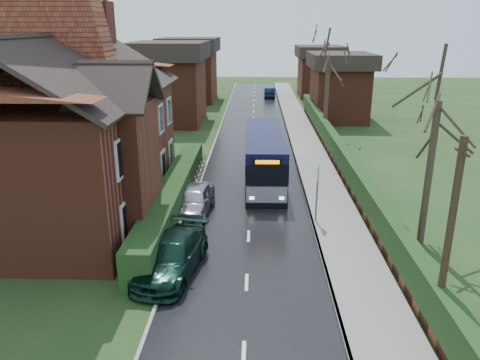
{
  "coord_description": "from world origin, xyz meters",
  "views": [
    {
      "loc": [
        0.28,
        -17.27,
        9.12
      ],
      "look_at": [
        -0.48,
        4.69,
        1.8
      ],
      "focal_mm": 35.0,
      "sensor_mm": 36.0,
      "label": 1
    }
  ],
  "objects_px": {
    "bus": "(264,157)",
    "car_green": "(172,256)",
    "brick_house": "(70,127)",
    "telegraph_pole": "(448,243)",
    "car_silver": "(194,200)",
    "bus_stop_sign": "(317,184)"
  },
  "relations": [
    {
      "from": "car_silver",
      "to": "brick_house",
      "type": "bearing_deg",
      "value": -175.41
    },
    {
      "from": "bus",
      "to": "car_green",
      "type": "relative_size",
      "value": 2.03
    },
    {
      "from": "brick_house",
      "to": "bus",
      "type": "xyz_separation_m",
      "value": [
        9.53,
        5.37,
        -2.91
      ]
    },
    {
      "from": "brick_house",
      "to": "car_green",
      "type": "xyz_separation_m",
      "value": [
        5.84,
        -6.11,
        -3.68
      ]
    },
    {
      "from": "car_silver",
      "to": "bus",
      "type": "bearing_deg",
      "value": 61.06
    },
    {
      "from": "brick_house",
      "to": "bus_stop_sign",
      "type": "height_order",
      "value": "brick_house"
    },
    {
      "from": "bus",
      "to": "car_green",
      "type": "height_order",
      "value": "bus"
    },
    {
      "from": "bus",
      "to": "telegraph_pole",
      "type": "bearing_deg",
      "value": -72.65
    },
    {
      "from": "telegraph_pole",
      "to": "bus_stop_sign",
      "type": "bearing_deg",
      "value": 105.91
    },
    {
      "from": "brick_house",
      "to": "telegraph_pole",
      "type": "height_order",
      "value": "brick_house"
    },
    {
      "from": "car_green",
      "to": "telegraph_pole",
      "type": "distance_m",
      "value": 9.76
    },
    {
      "from": "brick_house",
      "to": "telegraph_pole",
      "type": "bearing_deg",
      "value": -33.92
    },
    {
      "from": "brick_house",
      "to": "car_green",
      "type": "relative_size",
      "value": 3.03
    },
    {
      "from": "bus_stop_sign",
      "to": "telegraph_pole",
      "type": "height_order",
      "value": "telegraph_pole"
    },
    {
      "from": "brick_house",
      "to": "car_silver",
      "type": "relative_size",
      "value": 3.54
    },
    {
      "from": "brick_house",
      "to": "bus",
      "type": "bearing_deg",
      "value": 29.4
    },
    {
      "from": "car_silver",
      "to": "telegraph_pole",
      "type": "xyz_separation_m",
      "value": [
        8.6,
        -9.76,
        2.5
      ]
    },
    {
      "from": "bus",
      "to": "bus_stop_sign",
      "type": "distance_m",
      "value": 7.01
    },
    {
      "from": "bus",
      "to": "bus_stop_sign",
      "type": "bearing_deg",
      "value": -70.84
    },
    {
      "from": "car_green",
      "to": "bus_stop_sign",
      "type": "relative_size",
      "value": 1.6
    },
    {
      "from": "brick_house",
      "to": "bus",
      "type": "height_order",
      "value": "brick_house"
    },
    {
      "from": "car_silver",
      "to": "bus_stop_sign",
      "type": "bearing_deg",
      "value": -6.24
    }
  ]
}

